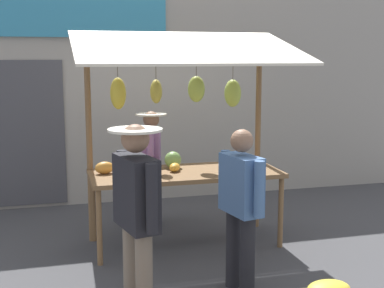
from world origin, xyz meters
TOP-DOWN VIEW (x-y plane):
  - ground_plane at (0.00, 0.00)m, footprint 40.00×40.00m
  - street_backdrop at (0.06, -2.20)m, footprint 9.00×0.30m
  - market_stall at (0.01, -0.04)m, footprint 2.50×1.46m
  - vendor_with_sunhat at (0.25, -0.75)m, footprint 0.39×0.65m
  - shopper_in_grey_tee at (0.85, 1.74)m, footprint 0.43×0.70m
  - shopper_with_ponytail at (-0.18, 1.38)m, footprint 0.31×0.66m

SIDE VIEW (x-z plane):
  - ground_plane at x=0.00m, z-range 0.00..0.00m
  - vendor_with_sunhat at x=0.25m, z-range 0.12..1.64m
  - shopper_with_ponytail at x=-0.18m, z-range 0.11..1.66m
  - shopper_in_grey_tee at x=0.85m, z-range 0.16..1.83m
  - market_stall at x=0.01m, z-range 0.30..2.79m
  - street_backdrop at x=0.06m, z-range 0.00..3.40m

